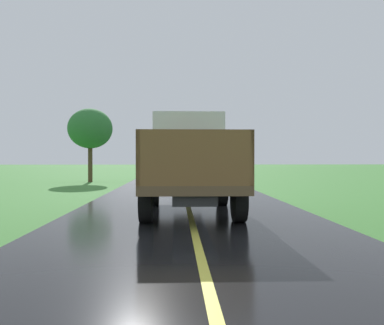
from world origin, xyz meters
name	(u,v)px	position (x,y,z in m)	size (l,w,h in m)	color
banana_truck_near	(189,160)	(0.00, 10.20, 1.47)	(2.38, 5.82, 2.80)	#2D2D30
roadside_tree_near_left	(90,129)	(-5.85, 24.82, 3.41)	(2.83, 2.83, 4.70)	#4C3823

